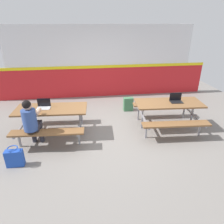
{
  "coord_description": "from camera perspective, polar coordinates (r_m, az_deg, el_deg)",
  "views": [
    {
      "loc": [
        -0.65,
        -4.68,
        2.71
      ],
      "look_at": [
        0.0,
        -0.03,
        0.55
      ],
      "focal_mm": 32.11,
      "sensor_mm": 36.0,
      "label": 1
    }
  ],
  "objects": [
    {
      "name": "laptop_dark",
      "position": [
        5.57,
        17.79,
        3.27
      ],
      "size": [
        0.33,
        0.24,
        0.22
      ],
      "color": "black",
      "rests_on": "picnic_table_right"
    },
    {
      "name": "picnic_table_right",
      "position": [
        5.54,
        15.72,
        1.05
      ],
      "size": [
        1.78,
        1.65,
        0.74
      ],
      "color": "brown",
      "rests_on": "ground"
    },
    {
      "name": "laptop_silver",
      "position": [
        5.2,
        -18.88,
        1.59
      ],
      "size": [
        0.33,
        0.24,
        0.22
      ],
      "color": "silver",
      "rests_on": "picnic_table_left"
    },
    {
      "name": "student_nearer",
      "position": [
        4.75,
        -22.07,
        -2.17
      ],
      "size": [
        0.38,
        0.53,
        1.21
      ],
      "color": "#2D2D38",
      "rests_on": "ground"
    },
    {
      "name": "ground_plane",
      "position": [
        5.45,
        -0.04,
        -5.23
      ],
      "size": [
        10.0,
        10.0,
        0.02
      ],
      "primitive_type": "cube",
      "color": "gray"
    },
    {
      "name": "picnic_table_left",
      "position": [
        5.2,
        -16.77,
        -0.66
      ],
      "size": [
        1.78,
        1.65,
        0.74
      ],
      "color": "brown",
      "rests_on": "ground"
    },
    {
      "name": "backpack_dark",
      "position": [
        6.56,
        4.62,
        2.25
      ],
      "size": [
        0.3,
        0.22,
        0.44
      ],
      "color": "#3F724C",
      "rests_on": "ground"
    },
    {
      "name": "accent_backdrop",
      "position": [
        7.62,
        -2.99,
        13.58
      ],
      "size": [
        8.0,
        0.14,
        2.6
      ],
      "color": "red",
      "rests_on": "ground"
    },
    {
      "name": "tote_bag_bright",
      "position": [
        4.57,
        -26.0,
        -11.63
      ],
      "size": [
        0.34,
        0.21,
        0.43
      ],
      "color": "#1E47B2",
      "rests_on": "ground"
    }
  ]
}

